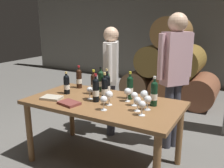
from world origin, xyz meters
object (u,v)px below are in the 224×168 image
Objects in this scene: tasting_notebook at (69,103)px; taster_seated_left at (111,72)px; wine_glass_2 at (137,101)px; wine_glass_4 at (142,105)px; wine_bottle_2 at (67,84)px; wine_bottle_8 at (154,93)px; wine_bottle_5 at (96,90)px; wine_bottle_7 at (79,78)px; wine_bottle_3 at (130,87)px; wine_bottle_4 at (101,81)px; wine_glass_0 at (109,95)px; wine_glass_5 at (148,100)px; wine_glass_7 at (134,96)px; dining_table at (103,109)px; wine_bottle_0 at (105,88)px; wine_glass_3 at (90,90)px; wine_bottle_1 at (107,85)px; wine_glass_8 at (104,100)px; leather_ledger at (52,98)px; sommelier_presenting at (175,69)px; wine_bottle_6 at (94,84)px; wine_glass_1 at (144,95)px; wine_bottle_9 at (107,82)px; wine_glass_6 at (128,92)px.

tasting_notebook is 0.14× the size of taster_seated_left.
wine_glass_4 is at bearing -44.83° from wine_glass_2.
wine_bottle_2 is 0.86× the size of wine_bottle_8.
wine_bottle_7 is at bearing 144.00° from wine_bottle_5.
wine_bottle_3 is 1.01× the size of wine_bottle_4.
wine_bottle_2 is at bearing 170.82° from wine_glass_0.
wine_glass_7 is (-0.17, 0.05, -0.00)m from wine_glass_5.
dining_table is 5.44× the size of wine_bottle_0.
wine_glass_3 is 0.09× the size of taster_seated_left.
wine_glass_7 is 0.70m from tasting_notebook.
wine_glass_5 is at bearing -20.14° from wine_bottle_1.
wine_glass_7 is at bearing 124.75° from wine_glass_2.
wine_glass_2 and wine_glass_5 have the same top height.
wine_glass_8 is at bearing -57.43° from dining_table.
leather_ledger is (-0.77, -0.44, -0.12)m from wine_bottle_3.
tasting_notebook is 1.34m from sommelier_presenting.
wine_bottle_4 is at bearing 99.16° from tasting_notebook.
wine_bottle_7 is 2.07× the size of wine_glass_3.
wine_glass_3 and wine_glass_4 have the same top height.
wine_bottle_6 is 0.43m from wine_glass_0.
wine_bottle_0 is 2.10× the size of wine_glass_8.
wine_glass_1 is at bearing 40.45° from wine_glass_7.
wine_bottle_0 is 0.32m from wine_glass_8.
wine_bottle_9 reaches higher than dining_table.
taster_seated_left is at bearing -178.04° from sommelier_presenting.
taster_seated_left is (-0.84, 0.90, 0.06)m from wine_glass_4.
wine_bottle_8 is at bearing 69.44° from wine_glass_2.
wine_glass_1 is (0.51, -0.10, -0.01)m from wine_bottle_1.
tasting_notebook is (0.29, -0.58, -0.12)m from wine_bottle_7.
wine_glass_2 is 0.67× the size of leather_ledger.
wine_glass_8 is at bearing -41.16° from wine_bottle_5.
wine_bottle_5 is 0.53m from leather_ledger.
wine_bottle_9 is at bearing 165.50° from wine_bottle_8.
wine_glass_6 is 0.09× the size of sommelier_presenting.
wine_bottle_2 is 0.33m from wine_bottle_6.
wine_glass_2 is (1.01, -0.41, -0.02)m from wine_bottle_7.
wine_bottle_0 is 0.25m from wine_bottle_6.
wine_bottle_9 reaches higher than wine_glass_4.
wine_glass_0 is at bearing -61.88° from taster_seated_left.
wine_bottle_0 is (-0.01, 0.05, 0.23)m from dining_table.
wine_glass_6 is (0.24, 0.12, 0.20)m from dining_table.
wine_bottle_3 is (0.29, 0.02, 0.01)m from wine_bottle_1.
wine_bottle_4 is 2.16× the size of wine_glass_4.
wine_glass_2 is at bearing -21.08° from wine_bottle_6.
sommelier_presenting is at bearing 36.16° from wine_bottle_6.
wine_glass_4 is 0.97× the size of wine_glass_8.
wine_bottle_5 is at bearing -176.90° from wine_glass_5.
tasting_notebook and leather_ledger have the same top height.
dining_table is at bearing -174.62° from wine_glass_7.
wine_bottle_7 is at bearing -177.75° from wine_bottle_4.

